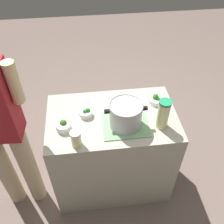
{
  "coord_description": "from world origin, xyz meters",
  "views": [
    {
      "loc": [
        0.17,
        1.4,
        2.32
      ],
      "look_at": [
        0.0,
        0.0,
        0.95
      ],
      "focal_mm": 40.76,
      "sensor_mm": 36.0,
      "label": 1
    }
  ],
  "objects_px": {
    "cooking_pot": "(126,114)",
    "broccoli_bowl_back": "(156,100)",
    "lemonade_pitcher": "(163,114)",
    "broccoli_bowl_front": "(63,126)",
    "mason_jar": "(76,139)",
    "broccoli_bowl_center": "(86,113)"
  },
  "relations": [
    {
      "from": "broccoli_bowl_front",
      "to": "broccoli_bowl_center",
      "type": "height_order",
      "value": "broccoli_bowl_front"
    },
    {
      "from": "lemonade_pitcher",
      "to": "broccoli_bowl_back",
      "type": "distance_m",
      "value": 0.28
    },
    {
      "from": "cooking_pot",
      "to": "broccoli_bowl_back",
      "type": "height_order",
      "value": "cooking_pot"
    },
    {
      "from": "broccoli_bowl_front",
      "to": "broccoli_bowl_center",
      "type": "bearing_deg",
      "value": -144.92
    },
    {
      "from": "lemonade_pitcher",
      "to": "broccoli_bowl_back",
      "type": "height_order",
      "value": "lemonade_pitcher"
    },
    {
      "from": "mason_jar",
      "to": "broccoli_bowl_back",
      "type": "xyz_separation_m",
      "value": [
        -0.66,
        -0.37,
        -0.04
      ]
    },
    {
      "from": "cooking_pot",
      "to": "mason_jar",
      "type": "xyz_separation_m",
      "value": [
        0.37,
        0.15,
        -0.04
      ]
    },
    {
      "from": "mason_jar",
      "to": "broccoli_bowl_front",
      "type": "xyz_separation_m",
      "value": [
        0.09,
        -0.17,
        -0.03
      ]
    },
    {
      "from": "lemonade_pitcher",
      "to": "broccoli_bowl_front",
      "type": "relative_size",
      "value": 2.15
    },
    {
      "from": "lemonade_pitcher",
      "to": "broccoli_bowl_center",
      "type": "relative_size",
      "value": 2.34
    },
    {
      "from": "mason_jar",
      "to": "broccoli_bowl_center",
      "type": "bearing_deg",
      "value": -105.1
    },
    {
      "from": "mason_jar",
      "to": "broccoli_bowl_back",
      "type": "height_order",
      "value": "mason_jar"
    },
    {
      "from": "broccoli_bowl_front",
      "to": "broccoli_bowl_back",
      "type": "distance_m",
      "value": 0.79
    },
    {
      "from": "cooking_pot",
      "to": "broccoli_bowl_front",
      "type": "relative_size",
      "value": 2.78
    },
    {
      "from": "cooking_pot",
      "to": "lemonade_pitcher",
      "type": "relative_size",
      "value": 1.29
    },
    {
      "from": "broccoli_bowl_back",
      "to": "lemonade_pitcher",
      "type": "bearing_deg",
      "value": 84.76
    },
    {
      "from": "broccoli_bowl_front",
      "to": "broccoli_bowl_back",
      "type": "height_order",
      "value": "broccoli_bowl_front"
    },
    {
      "from": "broccoli_bowl_front",
      "to": "broccoli_bowl_center",
      "type": "relative_size",
      "value": 1.09
    },
    {
      "from": "cooking_pot",
      "to": "broccoli_bowl_back",
      "type": "distance_m",
      "value": 0.38
    },
    {
      "from": "lemonade_pitcher",
      "to": "mason_jar",
      "type": "relative_size",
      "value": 1.89
    },
    {
      "from": "cooking_pot",
      "to": "broccoli_bowl_back",
      "type": "relative_size",
      "value": 2.66
    },
    {
      "from": "cooking_pot",
      "to": "lemonade_pitcher",
      "type": "bearing_deg",
      "value": 171.15
    }
  ]
}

